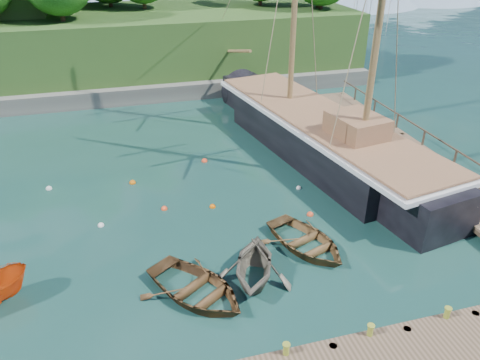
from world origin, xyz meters
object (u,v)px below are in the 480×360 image
object	(u,v)px
rowboat_1	(254,279)
schooner	(321,139)
cabin_boat_white	(441,210)
rowboat_0	(196,295)
rowboat_2	(306,247)

from	to	relation	value
rowboat_1	schooner	xyz separation A→B (m)	(7.43, 10.19, 1.10)
rowboat_1	cabin_boat_white	xyz separation A→B (m)	(10.74, 2.55, 0.00)
rowboat_1	cabin_boat_white	world-z (taller)	rowboat_1
rowboat_0	cabin_boat_white	xyz separation A→B (m)	(13.18, 2.85, 0.00)
rowboat_0	rowboat_2	world-z (taller)	rowboat_0
cabin_boat_white	rowboat_0	bearing A→B (deg)	-163.69
rowboat_0	schooner	bearing A→B (deg)	12.00
rowboat_0	rowboat_2	distance (m)	5.60
rowboat_2	schooner	distance (m)	9.91
rowboat_1	schooner	size ratio (longest dim) A/B	0.14
cabin_boat_white	schooner	bearing A→B (deg)	117.51
rowboat_2	schooner	xyz separation A→B (m)	(4.55, 8.74, 1.10)
schooner	rowboat_2	bearing A→B (deg)	-127.62
cabin_boat_white	schooner	size ratio (longest dim) A/B	0.18
schooner	rowboat_1	bearing A→B (deg)	-136.22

